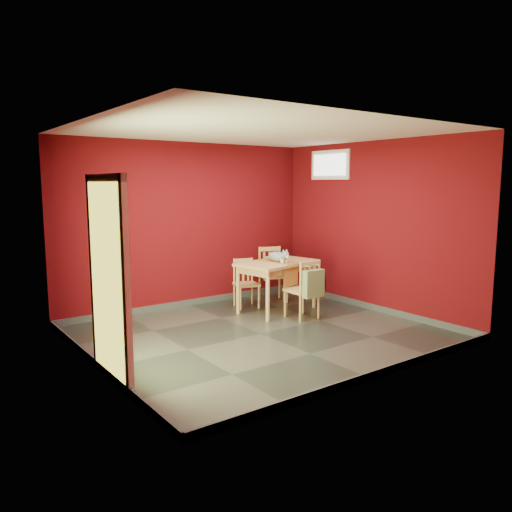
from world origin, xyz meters
TOP-DOWN VIEW (x-y plane):
  - ground at (0.00, 0.00)m, footprint 4.50×4.50m
  - room_shell at (0.00, 0.00)m, footprint 4.50×4.50m
  - doorway at (-2.23, -0.40)m, footprint 0.06×1.01m
  - window at (2.23, 1.00)m, footprint 0.05×0.90m
  - outlet_plate at (1.60, 1.99)m, footprint 0.08×0.02m
  - dining_table at (0.96, 0.85)m, footprint 1.40×0.98m
  - table_runner at (0.96, 0.74)m, footprint 0.46×0.75m
  - chair_far_left at (0.72, 1.39)m, footprint 0.46×0.46m
  - chair_far_right at (1.34, 1.46)m, footprint 0.55×0.55m
  - chair_near at (0.99, 0.24)m, footprint 0.43×0.43m
  - tote_bag at (0.99, 0.03)m, footprint 0.34×0.20m
  - cat at (0.95, 0.83)m, footprint 0.31×0.48m
  - picture_frame at (2.19, 1.26)m, footprint 0.15×0.43m

SIDE VIEW (x-z plane):
  - ground at x=0.00m, z-range 0.00..0.00m
  - room_shell at x=0.00m, z-range -2.20..2.30m
  - picture_frame at x=2.19m, z-range 0.00..0.42m
  - outlet_plate at x=1.60m, z-range 0.24..0.36m
  - chair_far_left at x=0.72m, z-range 0.01..0.80m
  - chair_near at x=0.99m, z-range 0.01..0.91m
  - chair_far_right at x=1.34m, z-range 0.01..0.95m
  - tote_bag at x=0.99m, z-range 0.34..0.82m
  - dining_table at x=0.96m, z-range 0.30..1.10m
  - table_runner at x=0.96m, z-range 0.57..0.92m
  - cat at x=0.95m, z-range 0.80..1.03m
  - doorway at x=-2.23m, z-range 0.06..2.19m
  - window at x=2.23m, z-range 2.10..2.60m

